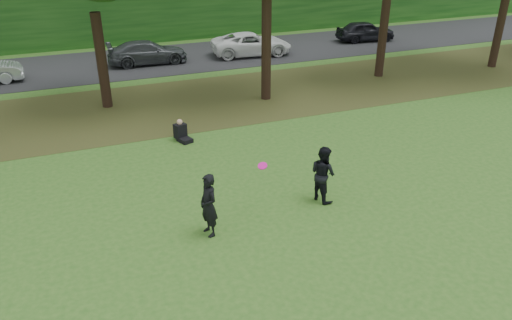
{
  "coord_description": "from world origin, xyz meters",
  "views": [
    {
      "loc": [
        -4.54,
        -8.16,
        7.69
      ],
      "look_at": [
        0.22,
        3.94,
        1.3
      ],
      "focal_mm": 35.0,
      "sensor_mm": 36.0,
      "label": 1
    }
  ],
  "objects_px": {
    "player_left": "(209,205)",
    "frisbee": "(263,166)",
    "player_right": "(323,174)",
    "seated_person": "(182,133)"
  },
  "relations": [
    {
      "from": "player_left",
      "to": "frisbee",
      "type": "relative_size",
      "value": 6.16
    },
    {
      "from": "player_right",
      "to": "seated_person",
      "type": "height_order",
      "value": "player_right"
    },
    {
      "from": "player_left",
      "to": "seated_person",
      "type": "relative_size",
      "value": 2.13
    },
    {
      "from": "player_left",
      "to": "player_right",
      "type": "relative_size",
      "value": 1.02
    },
    {
      "from": "player_left",
      "to": "frisbee",
      "type": "height_order",
      "value": "player_left"
    },
    {
      "from": "player_right",
      "to": "seated_person",
      "type": "bearing_deg",
      "value": 11.01
    },
    {
      "from": "player_left",
      "to": "seated_person",
      "type": "bearing_deg",
      "value": 160.74
    },
    {
      "from": "player_left",
      "to": "seated_person",
      "type": "distance_m",
      "value": 6.42
    },
    {
      "from": "player_right",
      "to": "frisbee",
      "type": "xyz_separation_m",
      "value": [
        -1.91,
        0.03,
        0.6
      ]
    },
    {
      "from": "player_right",
      "to": "frisbee",
      "type": "bearing_deg",
      "value": 74.03
    }
  ]
}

